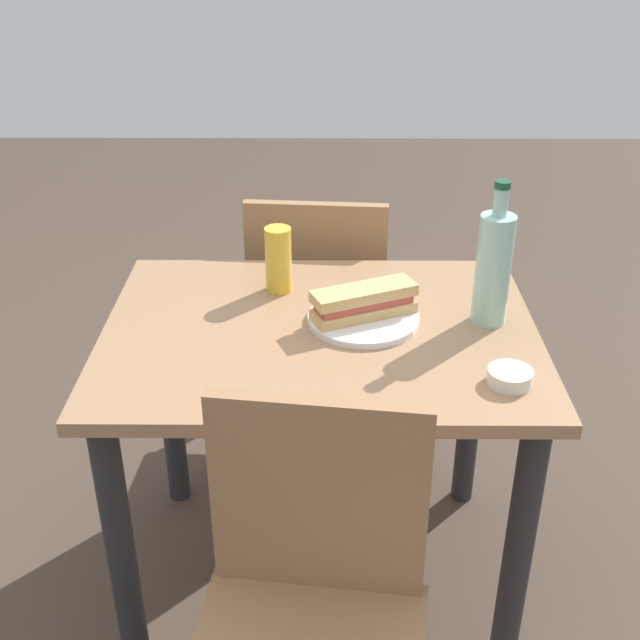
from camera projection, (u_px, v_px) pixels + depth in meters
ground_plane at (320, 571)px, 2.09m from camera, size 8.00×8.00×0.00m
dining_table at (320, 381)px, 1.81m from camera, size 0.94×0.71×0.72m
chair_far at (319, 309)px, 2.35m from camera, size 0.43×0.43×0.84m
chair_near at (312, 609)px, 1.38m from camera, size 0.45×0.45×0.84m
plate_near at (363, 319)px, 1.77m from camera, size 0.25×0.25×0.01m
baguette_sandwich_near at (364, 302)px, 1.75m from camera, size 0.24×0.16×0.07m
knife_near at (349, 305)px, 1.80m from camera, size 0.16×0.11×0.01m
water_bottle at (493, 267)px, 1.71m from camera, size 0.08×0.08×0.32m
beer_glass at (278, 260)px, 1.87m from camera, size 0.06×0.06×0.16m
olive_bowl at (510, 377)px, 1.55m from camera, size 0.09×0.09×0.03m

